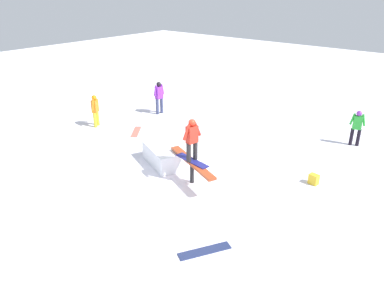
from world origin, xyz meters
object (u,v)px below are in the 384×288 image
at_px(bystander_purple, 159,96).
at_px(bystander_orange, 95,109).
at_px(loose_snowboard_navy, 205,251).
at_px(rail_feature, 192,164).
at_px(loose_snowboard_coral, 136,132).
at_px(main_rider_on_rail, 192,140).
at_px(bystander_green, 357,126).
at_px(backpack_on_snow, 314,179).

bearing_deg(bystander_purple, bystander_orange, 168.38).
relative_size(bystander_orange, loose_snowboard_navy, 1.09).
bearing_deg(rail_feature, bystander_orange, -167.76).
height_order(bystander_orange, loose_snowboard_coral, bystander_orange).
xyz_separation_m(bystander_purple, bystander_orange, (-0.96, -3.14, -0.09)).
distance_m(main_rider_on_rail, bystander_green, 7.28).
height_order(rail_feature, loose_snowboard_navy, rail_feature).
distance_m(rail_feature, backpack_on_snow, 4.02).
bearing_deg(backpack_on_snow, loose_snowboard_navy, -89.51).
relative_size(bystander_orange, bystander_green, 1.00).
height_order(rail_feature, bystander_purple, bystander_purple).
bearing_deg(backpack_on_snow, loose_snowboard_coral, -167.48).
distance_m(rail_feature, main_rider_on_rail, 0.84).
xyz_separation_m(bystander_purple, loose_snowboard_coral, (0.98, -2.50, -0.90)).
bearing_deg(bystander_green, main_rider_on_rail, 43.92).
relative_size(main_rider_on_rail, bystander_green, 0.98).
bearing_deg(bystander_orange, loose_snowboard_coral, 78.88).
relative_size(main_rider_on_rail, bystander_purple, 0.89).
height_order(rail_feature, main_rider_on_rail, main_rider_on_rail).
bearing_deg(bystander_green, backpack_on_snow, 69.71).
bearing_deg(bystander_green, loose_snowboard_coral, 9.79).
bearing_deg(bystander_purple, bystander_green, -70.96).
distance_m(bystander_purple, backpack_on_snow, 9.13).
relative_size(main_rider_on_rail, loose_snowboard_navy, 1.07).
bearing_deg(backpack_on_snow, main_rider_on_rail, -133.39).
height_order(bystander_purple, loose_snowboard_navy, bystander_purple).
bearing_deg(rail_feature, bystander_purple, 165.46).
relative_size(bystander_purple, loose_snowboard_navy, 1.20).
xyz_separation_m(rail_feature, bystander_orange, (-6.72, 1.25, 0.15)).
bearing_deg(bystander_orange, backpack_on_snow, 67.57).
height_order(bystander_orange, backpack_on_snow, bystander_orange).
distance_m(bystander_orange, loose_snowboard_navy, 9.92).
xyz_separation_m(bystander_purple, backpack_on_snow, (8.89, -1.92, -0.74)).
distance_m(rail_feature, bystander_green, 7.25).
bearing_deg(loose_snowboard_navy, backpack_on_snow, 21.87).
bearing_deg(loose_snowboard_navy, rail_feature, 74.63).
bearing_deg(bystander_purple, backpack_on_snow, -96.91).
bearing_deg(main_rider_on_rail, rail_feature, 0.00).
distance_m(rail_feature, bystander_purple, 7.25).
xyz_separation_m(bystander_green, backpack_on_snow, (0.04, -4.09, -0.65)).
height_order(bystander_green, backpack_on_snow, bystander_green).
distance_m(main_rider_on_rail, loose_snowboard_coral, 5.36).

